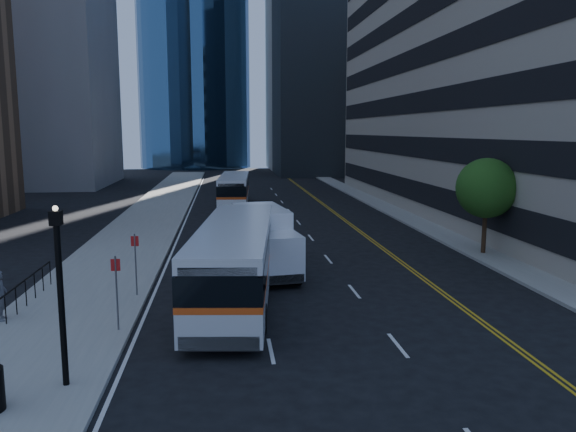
% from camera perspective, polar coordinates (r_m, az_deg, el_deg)
% --- Properties ---
extents(ground, '(160.00, 160.00, 0.00)m').
position_cam_1_polar(ground, '(21.90, 6.66, -9.13)').
color(ground, black).
rests_on(ground, ground).
extents(sidewalk_west, '(5.00, 90.00, 0.15)m').
position_cam_1_polar(sidewalk_west, '(46.13, -13.45, 0.21)').
color(sidewalk_west, gray).
rests_on(sidewalk_west, ground).
extents(sidewalk_east, '(2.00, 90.00, 0.15)m').
position_cam_1_polar(sidewalk_east, '(47.81, 10.42, 0.60)').
color(sidewalk_east, gray).
rests_on(sidewalk_east, ground).
extents(midrise_west, '(18.00, 18.00, 35.00)m').
position_cam_1_polar(midrise_west, '(76.69, -24.99, 16.01)').
color(midrise_west, gray).
rests_on(midrise_west, ground).
extents(street_tree, '(3.20, 3.20, 5.10)m').
position_cam_1_polar(street_tree, '(31.63, 19.51, 2.68)').
color(street_tree, '#332114').
rests_on(street_tree, sidewalk_east).
extents(lamp_post, '(0.28, 0.28, 4.56)m').
position_cam_1_polar(lamp_post, '(15.41, -22.13, -6.83)').
color(lamp_post, black).
rests_on(lamp_post, sidewalk_west).
extents(bus_front, '(3.83, 12.12, 3.07)m').
position_cam_1_polar(bus_front, '(22.12, -5.34, -4.42)').
color(bus_front, silver).
rests_on(bus_front, ground).
extents(bus_rear, '(3.02, 10.93, 2.79)m').
position_cam_1_polar(bus_rear, '(49.67, -5.47, 2.68)').
color(bus_rear, white).
rests_on(bus_rear, ground).
extents(box_truck, '(3.00, 6.53, 3.01)m').
position_cam_1_polar(box_truck, '(26.42, -2.42, -2.42)').
color(box_truck, white).
rests_on(box_truck, ground).
extents(pedestrian, '(0.55, 0.72, 1.77)m').
position_cam_1_polar(pedestrian, '(21.97, -27.17, -7.18)').
color(pedestrian, '#53545A').
rests_on(pedestrian, sidewalk_west).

